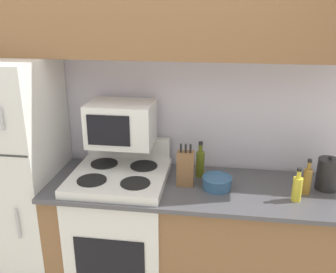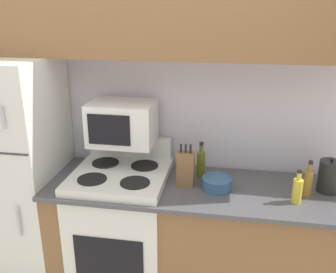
{
  "view_description": "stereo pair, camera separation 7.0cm",
  "coord_description": "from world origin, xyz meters",
  "px_view_note": "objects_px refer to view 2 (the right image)",
  "views": [
    {
      "loc": [
        0.55,
        -1.97,
        2.05
      ],
      "look_at": [
        0.23,
        0.28,
        1.24
      ],
      "focal_mm": 40.0,
      "sensor_mm": 36.0,
      "label": 1
    },
    {
      "loc": [
        0.62,
        -1.96,
        2.05
      ],
      "look_at": [
        0.23,
        0.28,
        1.24
      ],
      "focal_mm": 40.0,
      "sensor_mm": 36.0,
      "label": 2
    }
  ],
  "objects_px": {
    "knife_block": "(186,168)",
    "bottle_olive_oil": "(201,163)",
    "refrigerator": "(10,174)",
    "kettle": "(329,176)",
    "bottle_cooking_spray": "(297,190)",
    "microwave": "(122,123)",
    "bowl": "(217,183)",
    "bottle_vinegar": "(308,182)",
    "stove": "(122,229)"
  },
  "relations": [
    {
      "from": "microwave",
      "to": "bottle_cooking_spray",
      "type": "bearing_deg",
      "value": -12.23
    },
    {
      "from": "knife_block",
      "to": "bottle_olive_oil",
      "type": "xyz_separation_m",
      "value": [
        0.09,
        0.15,
        -0.02
      ]
    },
    {
      "from": "bottle_cooking_spray",
      "to": "kettle",
      "type": "distance_m",
      "value": 0.3
    },
    {
      "from": "refrigerator",
      "to": "knife_block",
      "type": "height_order",
      "value": "refrigerator"
    },
    {
      "from": "microwave",
      "to": "kettle",
      "type": "xyz_separation_m",
      "value": [
        1.4,
        -0.06,
        -0.27
      ]
    },
    {
      "from": "stove",
      "to": "bottle_olive_oil",
      "type": "bearing_deg",
      "value": 15.52
    },
    {
      "from": "bowl",
      "to": "bottle_olive_oil",
      "type": "height_order",
      "value": "bottle_olive_oil"
    },
    {
      "from": "bottle_cooking_spray",
      "to": "refrigerator",
      "type": "bearing_deg",
      "value": 176.27
    },
    {
      "from": "knife_block",
      "to": "bottle_vinegar",
      "type": "height_order",
      "value": "knife_block"
    },
    {
      "from": "stove",
      "to": "bottle_vinegar",
      "type": "relative_size",
      "value": 4.61
    },
    {
      "from": "bottle_olive_oil",
      "to": "refrigerator",
      "type": "bearing_deg",
      "value": -174.52
    },
    {
      "from": "bowl",
      "to": "microwave",
      "type": "bearing_deg",
      "value": 166.58
    },
    {
      "from": "bottle_cooking_spray",
      "to": "kettle",
      "type": "relative_size",
      "value": 0.93
    },
    {
      "from": "microwave",
      "to": "bottle_vinegar",
      "type": "relative_size",
      "value": 1.88
    },
    {
      "from": "stove",
      "to": "bottle_cooking_spray",
      "type": "xyz_separation_m",
      "value": [
        1.17,
        -0.11,
        0.49
      ]
    },
    {
      "from": "stove",
      "to": "kettle",
      "type": "distance_m",
      "value": 1.48
    },
    {
      "from": "bottle_olive_oil",
      "to": "kettle",
      "type": "bearing_deg",
      "value": -5.06
    },
    {
      "from": "refrigerator",
      "to": "microwave",
      "type": "height_order",
      "value": "refrigerator"
    },
    {
      "from": "microwave",
      "to": "bottle_olive_oil",
      "type": "xyz_separation_m",
      "value": [
        0.56,
        0.01,
        -0.27
      ]
    },
    {
      "from": "stove",
      "to": "knife_block",
      "type": "height_order",
      "value": "knife_block"
    },
    {
      "from": "bottle_olive_oil",
      "to": "bottle_vinegar",
      "type": "bearing_deg",
      "value": -13.13
    },
    {
      "from": "bowl",
      "to": "bottle_olive_oil",
      "type": "xyz_separation_m",
      "value": [
        -0.12,
        0.17,
        0.06
      ]
    },
    {
      "from": "kettle",
      "to": "refrigerator",
      "type": "bearing_deg",
      "value": -178.47
    },
    {
      "from": "microwave",
      "to": "bowl",
      "type": "relative_size",
      "value": 2.26
    },
    {
      "from": "microwave",
      "to": "bottle_cooking_spray",
      "type": "height_order",
      "value": "microwave"
    },
    {
      "from": "bottle_vinegar",
      "to": "microwave",
      "type": "bearing_deg",
      "value": 173.15
    },
    {
      "from": "refrigerator",
      "to": "bowl",
      "type": "height_order",
      "value": "refrigerator"
    },
    {
      "from": "stove",
      "to": "knife_block",
      "type": "distance_m",
      "value": 0.7
    },
    {
      "from": "knife_block",
      "to": "bottle_cooking_spray",
      "type": "distance_m",
      "value": 0.72
    },
    {
      "from": "bowl",
      "to": "knife_block",
      "type": "bearing_deg",
      "value": 172.95
    },
    {
      "from": "bottle_olive_oil",
      "to": "bottle_cooking_spray",
      "type": "distance_m",
      "value": 0.67
    },
    {
      "from": "refrigerator",
      "to": "knife_block",
      "type": "bearing_deg",
      "value": -0.59
    },
    {
      "from": "bottle_vinegar",
      "to": "bowl",
      "type": "bearing_deg",
      "value": -178.8
    },
    {
      "from": "stove",
      "to": "bottle_vinegar",
      "type": "xyz_separation_m",
      "value": [
        1.24,
        -0.01,
        0.5
      ]
    },
    {
      "from": "bowl",
      "to": "bottle_olive_oil",
      "type": "relative_size",
      "value": 0.77
    },
    {
      "from": "bowl",
      "to": "bottle_vinegar",
      "type": "distance_m",
      "value": 0.57
    },
    {
      "from": "refrigerator",
      "to": "bottle_olive_oil",
      "type": "height_order",
      "value": "refrigerator"
    },
    {
      "from": "stove",
      "to": "bottle_cooking_spray",
      "type": "height_order",
      "value": "bottle_cooking_spray"
    },
    {
      "from": "knife_block",
      "to": "bowl",
      "type": "xyz_separation_m",
      "value": [
        0.21,
        -0.03,
        -0.08
      ]
    },
    {
      "from": "knife_block",
      "to": "kettle",
      "type": "relative_size",
      "value": 1.26
    },
    {
      "from": "bottle_cooking_spray",
      "to": "kettle",
      "type": "bearing_deg",
      "value": 40.49
    },
    {
      "from": "knife_block",
      "to": "bottle_cooking_spray",
      "type": "height_order",
      "value": "knife_block"
    },
    {
      "from": "microwave",
      "to": "bottle_cooking_spray",
      "type": "xyz_separation_m",
      "value": [
        1.17,
        -0.25,
        -0.29
      ]
    },
    {
      "from": "bottle_vinegar",
      "to": "kettle",
      "type": "height_order",
      "value": "bottle_vinegar"
    },
    {
      "from": "bottle_olive_oil",
      "to": "bottle_cooking_spray",
      "type": "xyz_separation_m",
      "value": [
        0.62,
        -0.27,
        -0.02
      ]
    },
    {
      "from": "bottle_vinegar",
      "to": "refrigerator",
      "type": "bearing_deg",
      "value": 179.24
    },
    {
      "from": "microwave",
      "to": "knife_block",
      "type": "relative_size",
      "value": 1.52
    },
    {
      "from": "kettle",
      "to": "stove",
      "type": "bearing_deg",
      "value": -176.78
    },
    {
      "from": "stove",
      "to": "bottle_vinegar",
      "type": "bearing_deg",
      "value": -0.45
    },
    {
      "from": "refrigerator",
      "to": "kettle",
      "type": "height_order",
      "value": "refrigerator"
    }
  ]
}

